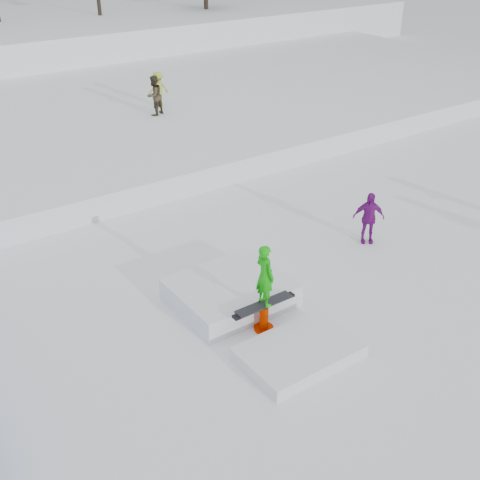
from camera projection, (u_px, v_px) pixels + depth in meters
ground at (273, 324)px, 13.48m from camera, size 120.00×120.00×0.00m
snow_midrise at (35, 125)px, 24.77m from camera, size 50.00×18.00×0.80m
walker_olive at (154, 96)px, 24.34m from camera, size 0.95×0.86×1.60m
walker_ygreen at (158, 89)px, 25.52m from camera, size 0.95×0.56×1.45m
spectator_purple at (368, 218)px, 16.51m from camera, size 0.92×0.81×1.49m
jib_rail_feature at (248, 306)px, 13.58m from camera, size 2.60×4.40×2.11m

